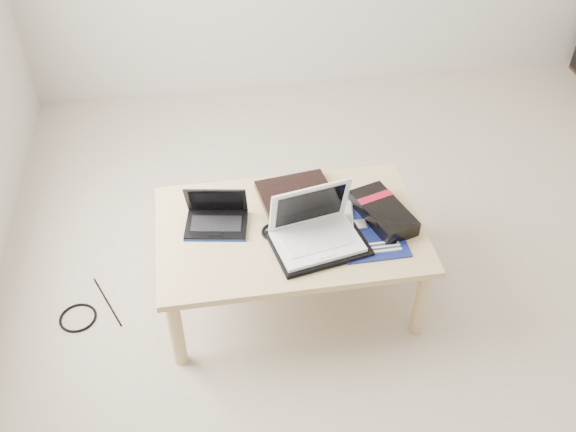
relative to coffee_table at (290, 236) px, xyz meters
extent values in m
plane|color=#C2B39D|center=(0.68, -0.16, -0.35)|extent=(4.00, 4.00, 0.00)
cube|color=tan|center=(0.00, 0.00, 0.03)|extent=(1.10, 0.70, 0.03)
cylinder|color=tan|center=(-0.50, -0.30, -0.17)|extent=(0.06, 0.06, 0.37)
cylinder|color=tan|center=(0.50, -0.30, -0.17)|extent=(0.06, 0.06, 0.37)
cylinder|color=tan|center=(-0.50, 0.30, -0.17)|extent=(0.06, 0.06, 0.37)
cylinder|color=tan|center=(0.50, 0.30, -0.17)|extent=(0.06, 0.06, 0.37)
cube|color=black|center=(0.06, 0.18, 0.06)|extent=(0.34, 0.30, 0.03)
cube|color=black|center=(-0.30, 0.05, 0.06)|extent=(0.28, 0.21, 0.02)
cube|color=black|center=(-0.30, 0.05, 0.07)|extent=(0.22, 0.13, 0.00)
cube|color=black|center=(-0.31, -0.01, 0.07)|extent=(0.06, 0.03, 0.00)
cube|color=black|center=(-0.29, 0.11, 0.14)|extent=(0.26, 0.11, 0.16)
cube|color=black|center=(-0.29, 0.10, 0.14)|extent=(0.22, 0.09, 0.13)
cube|color=#0D1D4B|center=(-0.31, -0.03, 0.05)|extent=(0.25, 0.05, 0.01)
cube|color=black|center=(0.05, 0.03, 0.05)|extent=(0.27, 0.22, 0.01)
cube|color=white|center=(0.05, 0.03, 0.06)|extent=(0.22, 0.18, 0.00)
cube|color=#BABABF|center=(0.24, 0.01, 0.06)|extent=(0.10, 0.25, 0.02)
cube|color=#9FA0A5|center=(0.24, 0.01, 0.07)|extent=(0.08, 0.21, 0.00)
cube|color=black|center=(0.10, -0.13, 0.06)|extent=(0.41, 0.33, 0.02)
cube|color=white|center=(0.09, -0.13, 0.08)|extent=(0.37, 0.29, 0.02)
cube|color=white|center=(0.09, -0.13, 0.09)|extent=(0.29, 0.18, 0.00)
cube|color=white|center=(0.11, -0.22, 0.09)|extent=(0.08, 0.05, 0.00)
cube|color=white|center=(0.07, -0.04, 0.19)|extent=(0.34, 0.12, 0.22)
cube|color=black|center=(0.07, -0.05, 0.19)|extent=(0.28, 0.10, 0.18)
cube|color=#0D1C54|center=(0.32, -0.09, 0.05)|extent=(0.26, 0.33, 0.01)
cube|color=#BABABF|center=(0.29, -0.04, 0.06)|extent=(0.05, 0.05, 0.01)
cube|color=yellow|center=(0.39, 0.01, 0.06)|extent=(0.11, 0.01, 0.01)
cube|color=yellow|center=(0.39, -0.01, 0.06)|extent=(0.11, 0.01, 0.01)
cube|color=silver|center=(0.34, -0.16, 0.06)|extent=(0.15, 0.01, 0.01)
cube|color=silver|center=(0.34, -0.18, 0.06)|extent=(0.15, 0.01, 0.01)
cube|color=silver|center=(0.34, -0.21, 0.06)|extent=(0.15, 0.01, 0.01)
cube|color=black|center=(0.25, -0.14, 0.06)|extent=(0.03, 0.03, 0.01)
cube|color=black|center=(0.39, -0.01, 0.08)|extent=(0.24, 0.34, 0.07)
cube|color=maroon|center=(0.37, 0.05, 0.12)|extent=(0.16, 0.08, 0.00)
torus|color=black|center=(-0.07, -0.02, 0.05)|extent=(0.14, 0.14, 0.01)
torus|color=black|center=(-0.94, -0.01, -0.35)|extent=(0.16, 0.16, 0.01)
cylinder|color=black|center=(-0.82, 0.07, -0.35)|extent=(0.14, 0.30, 0.01)
camera|label=1|loc=(-0.32, -1.92, 1.85)|focal=40.00mm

